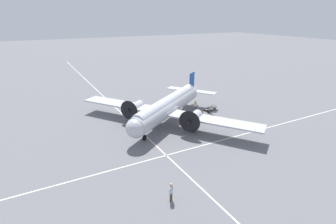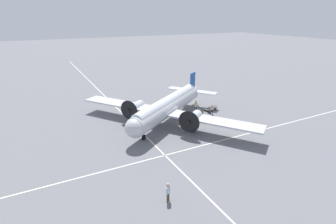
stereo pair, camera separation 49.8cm
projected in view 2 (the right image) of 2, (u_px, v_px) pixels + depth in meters
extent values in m
plane|color=slate|center=(168.00, 122.00, 36.82)|extent=(300.00, 300.00, 0.00)
cube|color=silver|center=(138.00, 128.00, 34.84)|extent=(120.00, 0.16, 0.01)
cube|color=silver|center=(200.00, 146.00, 30.16)|extent=(0.16, 120.00, 0.01)
cylinder|color=silver|center=(168.00, 107.00, 36.02)|extent=(11.15, 14.61, 2.38)
cylinder|color=silver|center=(168.00, 102.00, 35.80)|extent=(10.11, 13.56, 1.67)
sphere|color=silver|center=(135.00, 128.00, 29.33)|extent=(2.26, 2.26, 2.26)
cylinder|color=silver|center=(191.00, 92.00, 42.68)|extent=(2.87, 3.33, 1.31)
cube|color=#194799|center=(193.00, 81.00, 42.59)|extent=(1.12, 1.53, 2.74)
cube|color=silver|center=(192.00, 91.00, 42.96)|extent=(7.74, 6.04, 0.10)
cube|color=silver|center=(164.00, 112.00, 35.15)|extent=(22.83, 16.93, 0.20)
cylinder|color=silver|center=(194.00, 118.00, 32.99)|extent=(2.65, 3.01, 1.31)
cylinder|color=black|center=(189.00, 122.00, 31.73)|extent=(2.28, 1.60, 2.75)
sphere|color=black|center=(188.00, 122.00, 31.62)|extent=(0.46, 0.46, 0.46)
cylinder|color=silver|center=(135.00, 107.00, 36.84)|extent=(2.65, 3.01, 1.31)
cylinder|color=black|center=(129.00, 110.00, 35.58)|extent=(2.28, 1.60, 2.75)
sphere|color=black|center=(129.00, 111.00, 35.46)|extent=(0.46, 0.46, 0.46)
cylinder|color=#4C4C51|center=(194.00, 124.00, 33.56)|extent=(0.18, 0.18, 0.94)
cylinder|color=black|center=(194.00, 128.00, 33.73)|extent=(0.87, 1.07, 1.10)
cylinder|color=#4C4C51|center=(137.00, 113.00, 37.41)|extent=(0.18, 0.18, 0.94)
cylinder|color=black|center=(137.00, 116.00, 37.57)|extent=(0.87, 1.07, 1.10)
cylinder|color=#4C4C51|center=(144.00, 134.00, 31.32)|extent=(0.14, 0.14, 0.87)
cylinder|color=black|center=(144.00, 137.00, 31.48)|extent=(0.55, 0.68, 0.70)
cylinder|color=#473D2D|center=(169.00, 196.00, 21.19)|extent=(0.12, 0.12, 0.83)
cylinder|color=#473D2D|center=(167.00, 198.00, 20.99)|extent=(0.12, 0.12, 0.83)
cube|color=silver|center=(168.00, 189.00, 20.84)|extent=(0.39, 0.44, 0.63)
sphere|color=tan|center=(168.00, 185.00, 20.68)|extent=(0.28, 0.28, 0.28)
cylinder|color=silver|center=(169.00, 188.00, 21.06)|extent=(0.10, 0.10, 0.59)
cylinder|color=silver|center=(167.00, 192.00, 20.64)|extent=(0.10, 0.10, 0.59)
cube|color=maroon|center=(169.00, 189.00, 20.77)|extent=(0.04, 0.05, 0.40)
cylinder|color=#2D2D33|center=(212.00, 112.00, 39.60)|extent=(0.11, 0.11, 0.78)
cylinder|color=#2D2D33|center=(211.00, 112.00, 39.61)|extent=(0.11, 0.11, 0.78)
cube|color=beige|center=(212.00, 108.00, 39.37)|extent=(0.34, 0.41, 0.58)
sphere|color=tan|center=(212.00, 105.00, 39.22)|extent=(0.26, 0.26, 0.26)
cylinder|color=beige|center=(213.00, 108.00, 39.37)|extent=(0.09, 0.09, 0.55)
cylinder|color=beige|center=(210.00, 108.00, 39.39)|extent=(0.09, 0.09, 0.55)
cube|color=maroon|center=(212.00, 108.00, 39.26)|extent=(0.03, 0.05, 0.37)
cylinder|color=navy|center=(196.00, 109.00, 40.72)|extent=(0.13, 0.13, 0.86)
cylinder|color=navy|center=(195.00, 109.00, 40.69)|extent=(0.13, 0.13, 0.86)
cube|color=beige|center=(196.00, 105.00, 40.44)|extent=(0.32, 0.45, 0.64)
sphere|color=#8C6647|center=(196.00, 102.00, 40.28)|extent=(0.29, 0.29, 0.29)
cylinder|color=beige|center=(197.00, 105.00, 40.49)|extent=(0.10, 0.10, 0.61)
cylinder|color=beige|center=(194.00, 105.00, 40.42)|extent=(0.10, 0.10, 0.61)
cube|color=#232328|center=(209.00, 112.00, 40.08)|extent=(0.51, 0.14, 0.48)
cube|color=black|center=(209.00, 110.00, 39.99)|extent=(0.18, 0.10, 0.02)
cube|color=brown|center=(202.00, 112.00, 40.21)|extent=(0.50, 0.19, 0.44)
cube|color=#4A3520|center=(202.00, 110.00, 40.13)|extent=(0.18, 0.13, 0.02)
cube|color=#56565B|center=(210.00, 108.00, 41.41)|extent=(1.54, 2.35, 0.04)
cube|color=#56565B|center=(215.00, 106.00, 41.97)|extent=(1.06, 0.28, 0.04)
cylinder|color=#56565B|center=(217.00, 107.00, 41.65)|extent=(0.04, 0.04, 0.22)
cylinder|color=#56565B|center=(212.00, 105.00, 42.37)|extent=(0.04, 0.04, 0.22)
cylinder|color=black|center=(209.00, 111.00, 40.66)|extent=(0.12, 0.29, 0.28)
cylinder|color=black|center=(205.00, 110.00, 41.27)|extent=(0.12, 0.29, 0.28)
cylinder|color=black|center=(216.00, 109.00, 41.66)|extent=(0.12, 0.29, 0.28)
cylinder|color=black|center=(212.00, 108.00, 42.27)|extent=(0.12, 0.29, 0.28)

